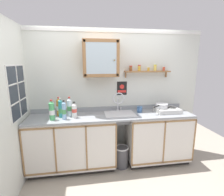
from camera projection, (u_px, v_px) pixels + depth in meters
The scene contains 22 objects.
floor at pixel (115, 176), 2.82m from camera, with size 5.85×5.85×0.00m, color #9E9384.
back_wall at pixel (109, 96), 3.20m from camera, with size 3.45×0.07×2.41m.
side_wall_left at pixel (2, 115), 2.07m from camera, with size 0.05×3.43×2.41m, color silver.
lower_cabinet_run at pixel (72, 143), 2.95m from camera, with size 1.45×0.58×0.92m.
lower_cabinet_run_right at pixel (157, 137), 3.18m from camera, with size 1.14×0.58×0.92m.
countertop at pixel (112, 116), 2.96m from camera, with size 2.81×0.60×0.03m, color gray.
backsplash at pixel (110, 108), 3.21m from camera, with size 2.81×0.02×0.08m, color gray.
sink at pixel (120, 114), 3.02m from camera, with size 0.52×0.46×0.50m.
hot_plate_stove at pixel (167, 110), 3.11m from camera, with size 0.41×0.33×0.08m.
saucepan at pixel (162, 106), 3.10m from camera, with size 0.33×0.29×0.08m.
bottle_soda_green_0 at pixel (52, 111), 2.67m from camera, with size 0.09×0.09×0.32m.
bottle_water_clear_1 at pixel (70, 107), 2.84m from camera, with size 0.08×0.08×0.33m.
bottle_juice_amber_2 at pixel (59, 107), 2.88m from camera, with size 0.08×0.08×0.32m.
bottle_detergent_teal_3 at pixel (61, 109), 2.79m from camera, with size 0.07×0.07×0.32m.
bottle_water_blue_4 at pixel (64, 111), 2.70m from camera, with size 0.07×0.07×0.31m.
bottle_opaque_white_5 at pixel (74, 110), 2.78m from camera, with size 0.08×0.08×0.27m.
mug at pixel (140, 109), 3.10m from camera, with size 0.12×0.11×0.11m.
wall_cabinet at pixel (101, 58), 2.86m from camera, with size 0.59×0.33×0.60m.
spice_shelf at pixel (147, 71), 3.12m from camera, with size 0.84×0.14×0.23m.
warning_sign at pixel (122, 88), 3.18m from camera, with size 0.19×0.01×0.25m.
window at pixel (17, 92), 2.49m from camera, with size 0.03×0.63×0.79m.
trash_bin at pixel (122, 157), 3.03m from camera, with size 0.25×0.25×0.38m.
Camera 1 is at (-0.44, -2.45, 1.84)m, focal length 27.44 mm.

